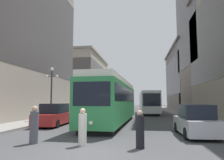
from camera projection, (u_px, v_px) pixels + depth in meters
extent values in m
plane|color=#424244|center=(89.00, 153.00, 8.00)|extent=(200.00, 200.00, 0.00)
cube|color=gray|center=(99.00, 109.00, 48.52)|extent=(3.04, 120.00, 0.15)
cube|color=gray|center=(168.00, 110.00, 46.28)|extent=(3.04, 120.00, 0.15)
cube|color=black|center=(114.00, 122.00, 18.50)|extent=(2.78, 13.33, 0.35)
cube|color=#2D8447|center=(114.00, 102.00, 18.67)|extent=(3.21, 14.49, 3.10)
cube|color=black|center=(114.00, 95.00, 18.74)|extent=(3.22, 13.92, 1.08)
cube|color=silver|center=(114.00, 83.00, 18.85)|extent=(2.99, 14.20, 0.44)
cube|color=black|center=(91.00, 94.00, 11.71)|extent=(2.21, 0.17, 1.40)
sphere|color=#F2EACC|center=(91.00, 123.00, 11.47)|extent=(0.24, 0.24, 0.24)
cube|color=black|center=(149.00, 113.00, 33.06)|extent=(2.56, 11.65, 0.35)
cube|color=silver|center=(148.00, 102.00, 33.24)|extent=(2.98, 12.67, 3.10)
cube|color=black|center=(148.00, 98.00, 33.30)|extent=(2.99, 12.16, 1.30)
cube|color=black|center=(152.00, 100.00, 27.07)|extent=(2.31, 0.16, 1.71)
cylinder|color=black|center=(83.00, 114.00, 28.29)|extent=(0.20, 0.65, 0.64)
cylinder|color=black|center=(87.00, 112.00, 31.13)|extent=(0.20, 0.65, 0.64)
cylinder|color=black|center=(95.00, 114.00, 28.10)|extent=(0.20, 0.65, 0.64)
cylinder|color=black|center=(99.00, 112.00, 30.95)|extent=(0.20, 0.65, 0.64)
cube|color=silver|center=(91.00, 111.00, 29.65)|extent=(1.95, 4.70, 0.84)
cube|color=black|center=(91.00, 105.00, 29.85)|extent=(1.67, 2.60, 0.80)
cylinder|color=black|center=(36.00, 123.00, 15.69)|extent=(0.20, 0.65, 0.64)
cylinder|color=black|center=(52.00, 120.00, 18.75)|extent=(0.20, 0.65, 0.64)
cylinder|color=black|center=(57.00, 124.00, 15.50)|extent=(0.20, 0.65, 0.64)
cylinder|color=black|center=(70.00, 120.00, 18.57)|extent=(0.20, 0.65, 0.64)
cube|color=maroon|center=(54.00, 118.00, 17.16)|extent=(1.96, 5.06, 0.84)
cube|color=black|center=(55.00, 108.00, 17.37)|extent=(1.67, 2.80, 0.80)
cylinder|color=black|center=(204.00, 128.00, 13.25)|extent=(0.19, 0.64, 0.64)
cylinder|color=black|center=(220.00, 134.00, 10.60)|extent=(0.19, 0.64, 0.64)
cylinder|color=black|center=(176.00, 127.00, 13.45)|extent=(0.19, 0.64, 0.64)
cylinder|color=black|center=(186.00, 134.00, 10.80)|extent=(0.19, 0.64, 0.64)
cube|color=#B2B2B7|center=(196.00, 125.00, 12.05)|extent=(1.89, 4.37, 0.84)
cube|color=black|center=(196.00, 111.00, 12.03)|extent=(1.63, 2.41, 0.80)
cylinder|color=black|center=(140.00, 132.00, 8.86)|extent=(0.37, 0.37, 1.39)
sphere|color=tan|center=(140.00, 113.00, 8.94)|extent=(0.25, 0.25, 0.25)
cylinder|color=#4C4C56|center=(34.00, 127.00, 9.90)|extent=(0.40, 0.40, 1.53)
sphere|color=tan|center=(35.00, 109.00, 9.99)|extent=(0.27, 0.27, 0.27)
cylinder|color=beige|center=(82.00, 129.00, 9.44)|extent=(0.38, 0.38, 1.45)
sphere|color=tan|center=(83.00, 111.00, 9.53)|extent=(0.26, 0.26, 0.26)
cylinder|color=#333338|center=(51.00, 95.00, 21.01)|extent=(0.16, 0.16, 5.01)
sphere|color=white|center=(52.00, 69.00, 21.28)|extent=(0.36, 0.36, 0.36)
sphere|color=white|center=(47.00, 77.00, 21.28)|extent=(0.31, 0.31, 0.31)
sphere|color=white|center=(57.00, 76.00, 21.12)|extent=(0.31, 0.31, 0.31)
cube|color=#333338|center=(52.00, 76.00, 21.20)|extent=(1.10, 0.06, 0.06)
cube|color=#A89E8E|center=(0.00, 33.00, 26.27)|extent=(12.35, 20.20, 21.45)
cube|color=#544F4E|center=(1.00, 25.00, 26.38)|extent=(12.39, 20.24, 12.87)
cube|color=#B2A893|center=(82.00, 83.00, 59.83)|extent=(10.88, 23.53, 14.47)
cube|color=#595451|center=(82.00, 81.00, 59.91)|extent=(10.92, 23.57, 8.68)
cube|color=gray|center=(83.00, 58.00, 60.60)|extent=(11.48, 24.13, 0.50)
cube|color=slate|center=(194.00, 80.00, 49.80)|extent=(10.55, 21.85, 14.32)
cube|color=#383538|center=(194.00, 77.00, 49.88)|extent=(10.59, 21.89, 8.59)
cube|color=#5F5B56|center=(193.00, 50.00, 50.56)|extent=(11.15, 22.45, 0.50)
cube|color=slate|center=(217.00, 21.00, 34.27)|extent=(10.51, 14.67, 30.50)
cube|color=#3D3838|center=(217.00, 13.00, 34.42)|extent=(10.55, 14.71, 18.30)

